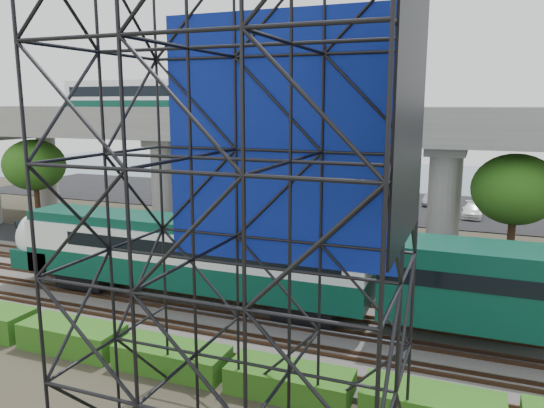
% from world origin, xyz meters
% --- Properties ---
extents(ground, '(140.00, 140.00, 0.00)m').
position_xyz_m(ground, '(0.00, 0.00, 0.00)').
color(ground, '#474233').
rests_on(ground, ground).
extents(ballast_bed, '(90.00, 12.00, 0.20)m').
position_xyz_m(ballast_bed, '(0.00, 2.00, 0.10)').
color(ballast_bed, slate).
rests_on(ballast_bed, ground).
extents(service_road, '(90.00, 5.00, 0.08)m').
position_xyz_m(service_road, '(0.00, 10.50, 0.04)').
color(service_road, black).
rests_on(service_road, ground).
extents(parking_lot, '(90.00, 18.00, 0.08)m').
position_xyz_m(parking_lot, '(0.00, 34.00, 0.04)').
color(parking_lot, black).
rests_on(parking_lot, ground).
extents(harbor_water, '(140.00, 40.00, 0.03)m').
position_xyz_m(harbor_water, '(0.00, 56.00, 0.01)').
color(harbor_water, '#465973').
rests_on(harbor_water, ground).
extents(rail_tracks, '(90.00, 9.52, 0.16)m').
position_xyz_m(rail_tracks, '(0.00, 2.00, 0.28)').
color(rail_tracks, '#472D1E').
rests_on(rail_tracks, ballast_bed).
extents(commuter_train, '(29.30, 3.06, 4.30)m').
position_xyz_m(commuter_train, '(0.30, 2.00, 2.88)').
color(commuter_train, black).
rests_on(commuter_train, rail_tracks).
extents(overpass, '(80.00, 12.00, 12.40)m').
position_xyz_m(overpass, '(-1.08, 16.00, 8.21)').
color(overpass, '#9E9B93').
rests_on(overpass, ground).
extents(scaffold_tower, '(9.36, 6.36, 15.00)m').
position_xyz_m(scaffold_tower, '(5.79, -7.98, 7.47)').
color(scaffold_tower, black).
rests_on(scaffold_tower, ground).
extents(hedge_strip, '(34.60, 1.80, 1.20)m').
position_xyz_m(hedge_strip, '(1.01, -4.30, 0.56)').
color(hedge_strip, '#285513').
rests_on(hedge_strip, ground).
extents(trees, '(40.94, 16.94, 7.69)m').
position_xyz_m(trees, '(-4.67, 16.17, 5.57)').
color(trees, '#382314').
rests_on(trees, ground).
extents(suv, '(5.05, 2.47, 1.38)m').
position_xyz_m(suv, '(-3.73, 9.68, 0.77)').
color(suv, black).
rests_on(suv, service_road).
extents(parked_cars, '(34.11, 9.75, 1.32)m').
position_xyz_m(parked_cars, '(1.32, 33.77, 0.69)').
color(parked_cars, white).
rests_on(parked_cars, parking_lot).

